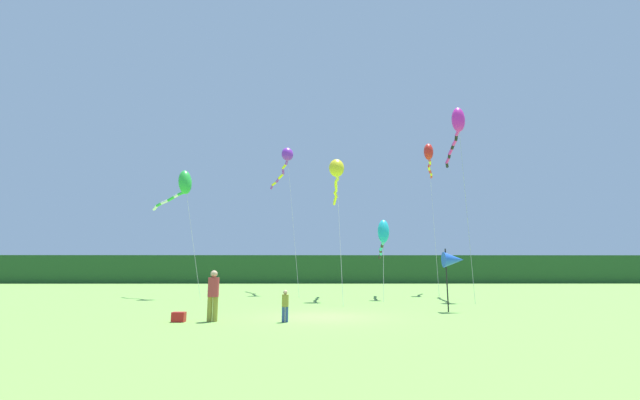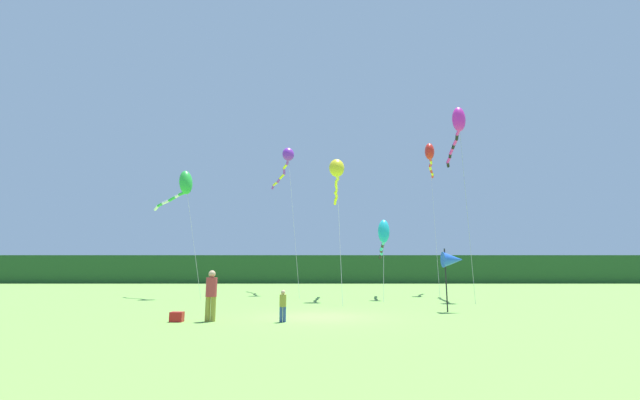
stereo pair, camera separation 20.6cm
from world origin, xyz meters
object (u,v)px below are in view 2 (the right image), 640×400
Objects in this scene: person_child at (283,304)px; kite_red at (430,154)px; cooler_box at (177,317)px; kite_magenta at (458,124)px; kite_green at (184,185)px; kite_purple at (287,160)px; kite_yellow at (337,172)px; banner_flag_pole at (453,260)px; person_adult at (212,293)px; kite_cyan at (384,235)px.

person_child is 0.09× the size of kite_red.
cooler_box is 0.04× the size of kite_magenta.
kite_red is 19.19m from kite_green.
person_child is at bearing -133.58° from kite_magenta.
kite_purple is at bearing 149.32° from kite_magenta.
banner_flag_pole is at bearing -56.80° from kite_yellow.
person_adult is at bearing -127.31° from kite_red.
kite_red is 1.02× the size of kite_purple.
kite_purple is (6.65, 5.32, 3.26)m from kite_green.
person_adult is at bearing -93.40° from kite_purple.
kite_green is (-18.70, 1.83, -3.71)m from kite_magenta.
kite_green reaches higher than banner_flag_pole.
person_adult is 0.65× the size of banner_flag_pole.
kite_green is at bearing -141.37° from kite_purple.
cooler_box is 21.19m from kite_purple.
banner_flag_pole is (10.98, 3.50, 2.07)m from cooler_box.
kite_magenta is (14.27, 10.95, 11.25)m from cooler_box.
kite_cyan is 0.50× the size of kite_magenta.
kite_magenta is at bearing 0.35° from kite_yellow.
kite_magenta is (5.07, -0.72, 7.33)m from kite_cyan.
person_adult is 0.15× the size of kite_purple.
banner_flag_pole is at bearing 17.66° from cooler_box.
person_child is at bearing -1.63° from cooler_box.
kite_red is at bearing 59.00° from person_child.
kite_yellow is at bearing 65.21° from person_adult.
person_adult is 0.15× the size of kite_red.
banner_flag_pole is at bearing 19.08° from person_adult.
kite_magenta is at bearing 37.51° from cooler_box.
kite_magenta is at bearing -8.05° from kite_cyan.
kite_cyan is at bearing 171.95° from kite_magenta.
kite_red is (10.24, 17.04, 10.55)m from person_child.
cooler_box is 0.04× the size of kite_purple.
kite_magenta reaches higher than banner_flag_pole.
person_adult is 0.28× the size of kite_cyan.
kite_yellow is at bearing -179.65° from kite_magenta.
kite_red is at bearing 52.69° from person_adult.
kite_purple is (-6.98, 6.43, 6.88)m from kite_cyan.
cooler_box is at bearing 178.37° from person_child.
person_adult is 0.14× the size of kite_magenta.
kite_red is at bearing 12.71° from kite_green.
person_child is 13.54m from kite_yellow.
kite_purple is (-12.05, 7.15, -0.45)m from kite_magenta.
kite_cyan is 14.15m from kite_green.
person_child is at bearing -153.53° from banner_flag_pole.
kite_cyan is (-1.78, 8.17, 1.85)m from banner_flag_pole.
kite_purple reaches higher than banner_flag_pole.
cooler_box is 0.07× the size of kite_cyan.
kite_cyan reaches higher than banner_flag_pole.
banner_flag_pole is at bearing -31.06° from kite_green.
kite_yellow is (-7.85, -6.04, -3.04)m from kite_red.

